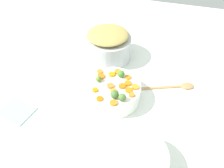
% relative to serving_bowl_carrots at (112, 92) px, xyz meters
% --- Properties ---
extents(tabletop, '(2.40, 2.40, 0.02)m').
position_rel_serving_bowl_carrots_xyz_m(tabletop, '(0.04, 0.04, -0.05)').
color(tabletop, white).
rests_on(tabletop, ground).
extents(serving_bowl_carrots, '(0.28, 0.28, 0.09)m').
position_rel_serving_bowl_carrots_xyz_m(serving_bowl_carrots, '(0.00, 0.00, 0.00)').
color(serving_bowl_carrots, white).
rests_on(serving_bowl_carrots, tabletop).
extents(metal_pot, '(0.27, 0.27, 0.13)m').
position_rel_serving_bowl_carrots_xyz_m(metal_pot, '(0.11, -0.32, 0.02)').
color(metal_pot, '#BBBEC2').
rests_on(metal_pot, tabletop).
extents(stuffing_mound, '(0.24, 0.24, 0.04)m').
position_rel_serving_bowl_carrots_xyz_m(stuffing_mound, '(0.11, -0.32, 0.11)').
color(stuffing_mound, tan).
rests_on(stuffing_mound, metal_pot).
extents(carrot_slice_0, '(0.05, 0.05, 0.01)m').
position_rel_serving_bowl_carrots_xyz_m(carrot_slice_0, '(0.02, -0.07, 0.05)').
color(carrot_slice_0, orange).
rests_on(carrot_slice_0, serving_bowl_carrots).
extents(carrot_slice_1, '(0.03, 0.03, 0.01)m').
position_rel_serving_bowl_carrots_xyz_m(carrot_slice_1, '(0.09, -0.08, 0.05)').
color(carrot_slice_1, orange).
rests_on(carrot_slice_1, serving_bowl_carrots).
extents(carrot_slice_2, '(0.04, 0.04, 0.01)m').
position_rel_serving_bowl_carrots_xyz_m(carrot_slice_2, '(-0.04, 0.11, 0.05)').
color(carrot_slice_2, orange).
rests_on(carrot_slice_2, serving_bowl_carrots).
extents(carrot_slice_3, '(0.04, 0.04, 0.01)m').
position_rel_serving_bowl_carrots_xyz_m(carrot_slice_3, '(0.03, 0.10, 0.05)').
color(carrot_slice_3, orange).
rests_on(carrot_slice_3, serving_bowl_carrots).
extents(carrot_slice_4, '(0.04, 0.04, 0.01)m').
position_rel_serving_bowl_carrots_xyz_m(carrot_slice_4, '(-0.10, 0.03, 0.05)').
color(carrot_slice_4, orange).
rests_on(carrot_slice_4, serving_bowl_carrots).
extents(carrot_slice_5, '(0.05, 0.05, 0.01)m').
position_rel_serving_bowl_carrots_xyz_m(carrot_slice_5, '(-0.11, -0.02, 0.05)').
color(carrot_slice_5, orange).
rests_on(carrot_slice_5, serving_bowl_carrots).
extents(carrot_slice_6, '(0.05, 0.05, 0.01)m').
position_rel_serving_bowl_carrots_xyz_m(carrot_slice_6, '(0.01, 0.01, 0.05)').
color(carrot_slice_6, orange).
rests_on(carrot_slice_6, serving_bowl_carrots).
extents(carrot_slice_7, '(0.04, 0.04, 0.01)m').
position_rel_serving_bowl_carrots_xyz_m(carrot_slice_7, '(0.07, -0.04, 0.05)').
color(carrot_slice_7, orange).
rests_on(carrot_slice_7, serving_bowl_carrots).
extents(carrot_slice_8, '(0.04, 0.04, 0.01)m').
position_rel_serving_bowl_carrots_xyz_m(carrot_slice_8, '(-0.06, -0.07, 0.05)').
color(carrot_slice_8, orange).
rests_on(carrot_slice_8, serving_bowl_carrots).
extents(carrot_slice_9, '(0.04, 0.04, 0.01)m').
position_rel_serving_bowl_carrots_xyz_m(carrot_slice_9, '(-0.07, -0.03, 0.05)').
color(carrot_slice_9, orange).
rests_on(carrot_slice_9, serving_bowl_carrots).
extents(carrot_slice_10, '(0.03, 0.03, 0.01)m').
position_rel_serving_bowl_carrots_xyz_m(carrot_slice_10, '(0.07, 0.05, 0.05)').
color(carrot_slice_10, orange).
rests_on(carrot_slice_10, serving_bowl_carrots).
extents(carrot_slice_11, '(0.04, 0.04, 0.01)m').
position_rel_serving_bowl_carrots_xyz_m(carrot_slice_11, '(-0.02, 0.04, 0.05)').
color(carrot_slice_11, orange).
rests_on(carrot_slice_11, serving_bowl_carrots).
extents(carrot_slice_12, '(0.05, 0.05, 0.01)m').
position_rel_serving_bowl_carrots_xyz_m(carrot_slice_12, '(-0.00, -0.10, 0.05)').
color(carrot_slice_12, orange).
rests_on(carrot_slice_12, serving_bowl_carrots).
extents(carrot_slice_13, '(0.05, 0.05, 0.01)m').
position_rel_serving_bowl_carrots_xyz_m(carrot_slice_13, '(-0.05, -0.01, 0.05)').
color(carrot_slice_13, orange).
rests_on(carrot_slice_13, serving_bowl_carrots).
extents(carrot_slice_14, '(0.04, 0.04, 0.01)m').
position_rel_serving_bowl_carrots_xyz_m(carrot_slice_14, '(-0.08, 0.01, 0.05)').
color(carrot_slice_14, orange).
rests_on(carrot_slice_14, serving_bowl_carrots).
extents(brussels_sprout_0, '(0.03, 0.03, 0.03)m').
position_rel_serving_bowl_carrots_xyz_m(brussels_sprout_0, '(0.07, -0.01, 0.06)').
color(brussels_sprout_0, '#58802B').
rests_on(brussels_sprout_0, serving_bowl_carrots).
extents(brussels_sprout_1, '(0.04, 0.04, 0.04)m').
position_rel_serving_bowl_carrots_xyz_m(brussels_sprout_1, '(-0.03, -0.07, 0.06)').
color(brussels_sprout_1, '#467E2D').
rests_on(brussels_sprout_1, serving_bowl_carrots).
extents(brussels_sprout_2, '(0.04, 0.04, 0.04)m').
position_rel_serving_bowl_carrots_xyz_m(brussels_sprout_2, '(-0.07, 0.08, 0.06)').
color(brussels_sprout_2, '#517735').
rests_on(brussels_sprout_2, serving_bowl_carrots).
extents(brussels_sprout_3, '(0.04, 0.04, 0.04)m').
position_rel_serving_bowl_carrots_xyz_m(brussels_sprout_3, '(-0.03, 0.07, 0.06)').
color(brussels_sprout_3, '#477135').
rests_on(brussels_sprout_3, serving_bowl_carrots).
extents(wooden_spoon, '(0.27, 0.13, 0.01)m').
position_rel_serving_bowl_carrots_xyz_m(wooden_spoon, '(-0.31, -0.17, -0.04)').
color(wooden_spoon, tan).
rests_on(wooden_spoon, tabletop).
extents(casserole_dish, '(0.25, 0.25, 0.10)m').
position_rel_serving_bowl_carrots_xyz_m(casserole_dish, '(-0.18, 0.33, 0.01)').
color(casserole_dish, white).
rests_on(casserole_dish, tabletop).
extents(dish_towel, '(0.18, 0.15, 0.01)m').
position_rel_serving_bowl_carrots_xyz_m(dish_towel, '(0.41, 0.21, -0.04)').
color(dish_towel, '#94B5BE').
rests_on(dish_towel, tabletop).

